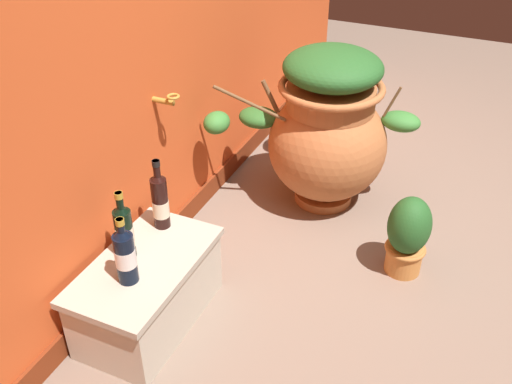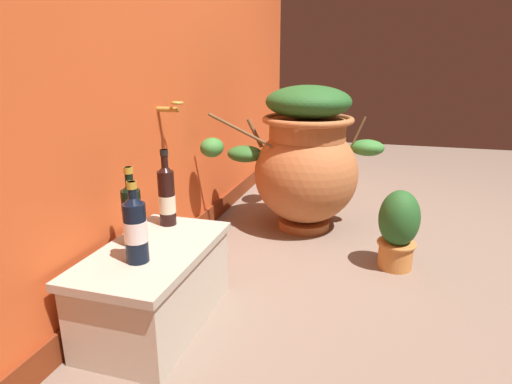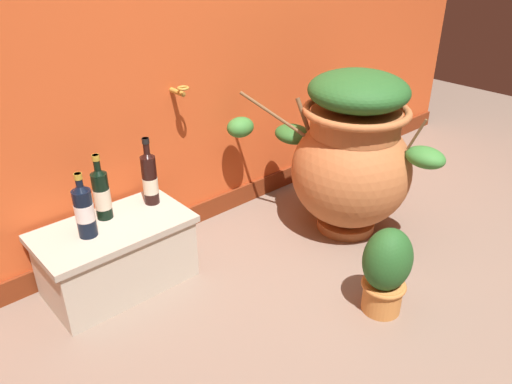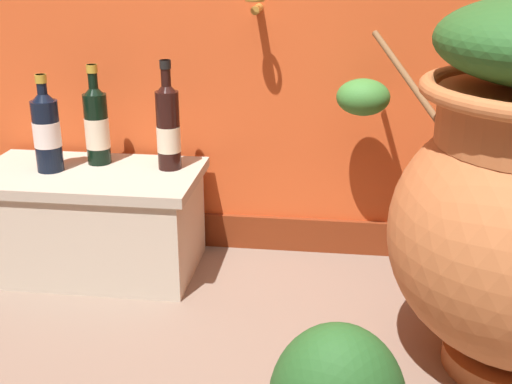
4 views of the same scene
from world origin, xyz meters
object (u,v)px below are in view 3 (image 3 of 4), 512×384
object	(u,v)px
wine_bottle_right	(101,192)
potted_shrub	(387,270)
terracotta_urn	(351,154)
wine_bottle_middle	(84,209)
wine_bottle_left	(150,177)

from	to	relation	value
wine_bottle_right	potted_shrub	xyz separation A→B (m)	(0.73, -0.97, -0.23)
terracotta_urn	wine_bottle_right	bearing A→B (deg)	158.82
terracotta_urn	wine_bottle_middle	world-z (taller)	terracotta_urn
wine_bottle_middle	wine_bottle_right	xyz separation A→B (m)	(0.12, 0.09, -0.00)
wine_bottle_left	wine_bottle_right	bearing A→B (deg)	174.40
wine_bottle_middle	potted_shrub	xyz separation A→B (m)	(0.85, -0.89, -0.23)
wine_bottle_left	wine_bottle_middle	xyz separation A→B (m)	(-0.34, -0.06, -0.01)
terracotta_urn	potted_shrub	xyz separation A→B (m)	(-0.41, -0.53, -0.22)
wine_bottle_left	wine_bottle_right	distance (m)	0.23
wine_bottle_middle	terracotta_urn	bearing A→B (deg)	-15.79
wine_bottle_right	wine_bottle_left	bearing A→B (deg)	-5.60
wine_bottle_middle	wine_bottle_left	bearing A→B (deg)	10.61
wine_bottle_middle	potted_shrub	world-z (taller)	wine_bottle_middle
wine_bottle_middle	wine_bottle_right	bearing A→B (deg)	36.13
wine_bottle_middle	potted_shrub	bearing A→B (deg)	-46.26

